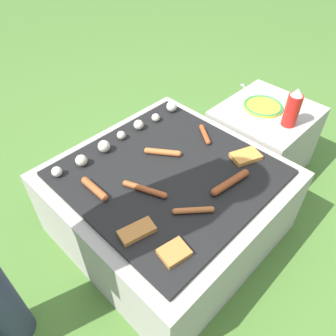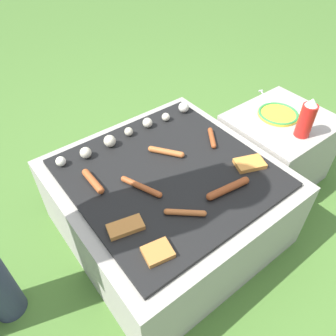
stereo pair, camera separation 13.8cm
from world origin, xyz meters
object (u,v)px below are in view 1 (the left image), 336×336
(fork_utensil, at_px, (250,92))
(condiment_bottle, at_px, (293,108))
(plate_colorful, at_px, (263,106))
(sausage_front_center, at_px, (145,189))

(fork_utensil, bearing_deg, condiment_bottle, -111.60)
(condiment_bottle, bearing_deg, fork_utensil, 68.40)
(plate_colorful, distance_m, condiment_bottle, 0.20)
(plate_colorful, distance_m, fork_utensil, 0.16)
(condiment_bottle, relative_size, fork_utensil, 1.03)
(sausage_front_center, height_order, condiment_bottle, condiment_bottle)
(plate_colorful, bearing_deg, sausage_front_center, 179.76)
(sausage_front_center, height_order, fork_utensil, sausage_front_center)
(plate_colorful, height_order, condiment_bottle, condiment_bottle)
(sausage_front_center, xyz_separation_m, plate_colorful, (0.86, -0.00, -0.00))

